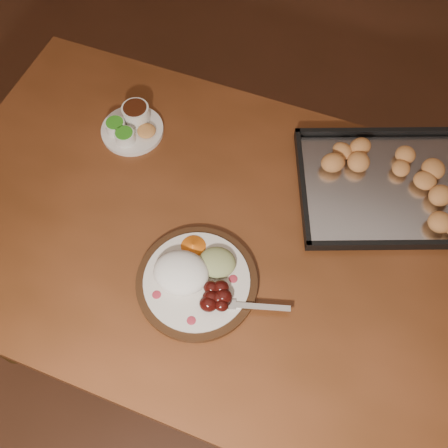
# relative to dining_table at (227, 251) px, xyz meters

# --- Properties ---
(ground) EXTENTS (4.00, 4.00, 0.00)m
(ground) POSITION_rel_dining_table_xyz_m (-0.05, 0.18, -0.65)
(ground) COLOR brown
(ground) RESTS_ON ground
(dining_table) EXTENTS (1.59, 1.06, 0.75)m
(dining_table) POSITION_rel_dining_table_xyz_m (0.00, 0.00, 0.00)
(dining_table) COLOR brown
(dining_table) RESTS_ON ground
(dinner_plate) EXTENTS (0.36, 0.28, 0.06)m
(dinner_plate) POSITION_rel_dining_table_xyz_m (-0.04, -0.14, 0.12)
(dinner_plate) COLOR #311B0D
(dinner_plate) RESTS_ON dining_table
(condiment_saucer) EXTENTS (0.17, 0.17, 0.06)m
(condiment_saucer) POSITION_rel_dining_table_xyz_m (-0.33, 0.24, 0.12)
(condiment_saucer) COLOR silver
(condiment_saucer) RESTS_ON dining_table
(baking_tray) EXTENTS (0.55, 0.46, 0.05)m
(baking_tray) POSITION_rel_dining_table_xyz_m (0.37, 0.23, 0.11)
(baking_tray) COLOR black
(baking_tray) RESTS_ON dining_table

